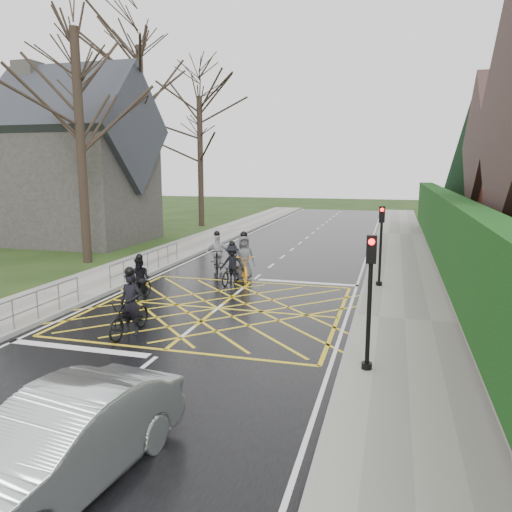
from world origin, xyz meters
The scene contains 21 objects.
ground centered at (0.00, 0.00, 0.00)m, with size 120.00×120.00×0.00m, color black.
road centered at (0.00, 0.00, 0.01)m, with size 9.00×80.00×0.01m, color black.
sidewalk_right centered at (6.00, 0.00, 0.07)m, with size 3.00×80.00×0.15m, color gray.
sidewalk_left centered at (-6.00, 0.00, 0.07)m, with size 3.00×80.00×0.15m, color gray.
stone_wall centered at (7.75, 6.00, 0.35)m, with size 0.50×38.00×0.70m, color slate.
hedge centered at (7.75, 6.00, 2.10)m, with size 0.90×38.00×2.80m, color black.
conifer centered at (10.75, 26.00, 4.99)m, with size 4.60×4.60×10.00m.
church centered at (-13.54, 12.00, 4.93)m, with size 8.80×7.80×11.00m.
tree_near centered at (-9.00, 6.00, 7.91)m, with size 9.24×9.24×11.44m.
tree_mid centered at (-10.00, 14.00, 8.63)m, with size 10.08×10.08×12.48m.
tree_far centered at (-9.30, 22.00, 7.19)m, with size 8.40×8.40×10.40m.
railing_south centered at (-4.65, -3.50, 0.78)m, with size 0.05×5.04×1.03m.
railing_north centered at (-4.65, 4.00, 0.79)m, with size 0.05×6.04×1.03m.
traffic_light_ne centered at (5.10, 4.20, 1.66)m, with size 0.24×0.31×3.21m.
traffic_light_se centered at (5.10, -4.20, 1.66)m, with size 0.24×0.31×3.21m.
cyclist_rear centered at (-1.48, -3.12, 0.63)m, with size 0.76×2.01×1.94m.
cyclist_back centered at (-2.98, 0.21, 0.63)m, with size 0.76×1.68×1.67m.
cyclist_mid centered at (-0.68, 3.58, 0.63)m, with size 1.07×1.83×1.74m.
cyclist_front centered at (-1.98, 5.38, 0.70)m, with size 1.23×1.94×1.89m.
cyclist_lead centered at (-0.40, 4.28, 0.71)m, with size 1.56×2.23×2.05m.
car centered at (1.07, -9.56, 0.72)m, with size 1.53×4.40×1.45m, color #B6BABE.
Camera 1 is at (5.53, -15.16, 4.66)m, focal length 35.00 mm.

